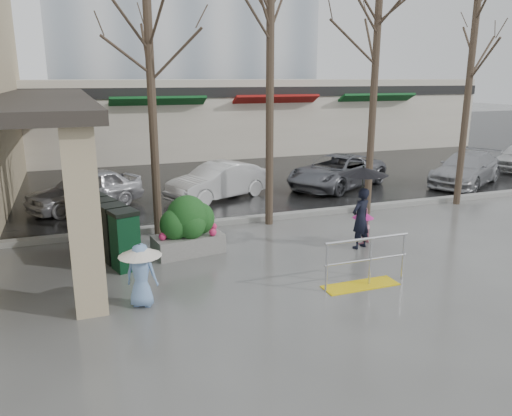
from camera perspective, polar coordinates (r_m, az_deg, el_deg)
ground at (r=10.95m, az=2.65°, el=-7.45°), size 120.00×120.00×0.00m
street_asphalt at (r=31.85m, az=-13.03°, el=6.91°), size 120.00×36.00×0.01m
curb at (r=14.49m, az=-3.50°, el=-1.56°), size 120.00×0.30×0.15m
canopy_slab at (r=17.35m, az=-23.51°, el=11.88°), size 2.80×18.00×0.25m
pillar_front at (r=9.14m, az=-19.04°, el=-1.20°), size 0.55×0.55×3.50m
pillar_back at (r=15.51m, az=-19.81°, el=5.03°), size 0.55×0.55×3.50m
storefront_row at (r=28.02m, az=-8.02°, el=10.26°), size 34.00×6.74×4.00m
handrail at (r=10.43m, az=12.24°, el=-6.74°), size 1.90×0.50×1.03m
tree_west at (r=13.11m, az=-12.18°, el=18.59°), size 3.20×3.20×6.80m
tree_midwest at (r=13.97m, az=1.65°, el=19.25°), size 3.20×3.20×7.00m
tree_mideast at (r=15.48m, az=13.58°, el=17.04°), size 3.20×3.20×6.50m
tree_east at (r=17.67m, az=23.65°, el=17.63°), size 3.20×3.20×7.20m
woman at (r=12.41m, az=12.01°, el=1.24°), size 1.20×1.20×2.08m
child_pink at (r=12.95m, az=12.10°, el=-1.66°), size 0.58×0.55×0.95m
child_blue at (r=9.43m, az=-13.02°, el=-6.73°), size 0.79×0.79×1.21m
planter at (r=12.06m, az=-7.80°, el=-2.02°), size 1.74×1.05×1.43m
news_boxes at (r=12.14m, az=-16.42°, el=-2.43°), size 1.21×2.47×1.35m
car_a at (r=16.97m, az=-18.93°, el=2.02°), size 3.98×2.95×1.26m
car_b at (r=17.42m, az=-4.27°, el=3.10°), size 4.04×2.72×1.26m
car_c at (r=19.42m, az=9.23°, el=4.16°), size 4.98×3.98×1.26m
car_d at (r=21.40m, az=22.88°, el=4.16°), size 4.65×3.68×1.26m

